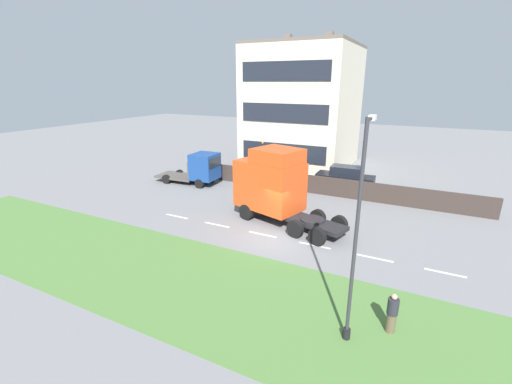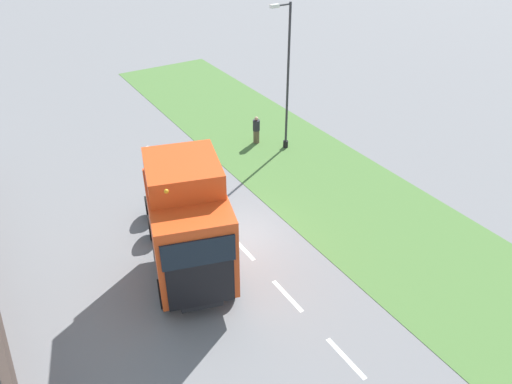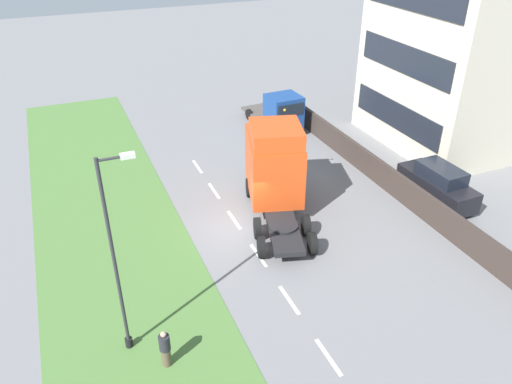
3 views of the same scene
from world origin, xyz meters
TOP-DOWN VIEW (x-y plane):
  - ground_plane at (0.00, 0.00)m, footprint 120.00×120.00m
  - grass_verge at (-6.00, 0.00)m, footprint 7.00×44.00m
  - lane_markings at (0.00, -0.70)m, footprint 0.16×17.80m
  - lorry_cab at (2.42, 1.34)m, footprint 4.52×7.81m
  - lamp_post at (-6.37, -5.45)m, footprint 1.26×0.27m
  - pedestrian at (-5.40, -6.79)m, footprint 0.39×0.39m

SIDE VIEW (x-z plane):
  - ground_plane at x=0.00m, z-range 0.00..0.00m
  - lane_markings at x=0.00m, z-range 0.00..0.00m
  - grass_verge at x=-6.00m, z-range 0.00..0.01m
  - pedestrian at x=-5.40m, z-range -0.02..1.55m
  - lorry_cab at x=2.42m, z-range -0.05..4.83m
  - lamp_post at x=-6.37m, z-range -0.18..7.51m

